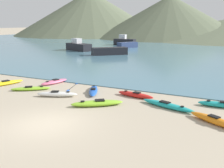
{
  "coord_description": "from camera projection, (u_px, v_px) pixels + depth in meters",
  "views": [
    {
      "loc": [
        8.36,
        -9.45,
        4.9
      ],
      "look_at": [
        -0.03,
        7.32,
        0.5
      ],
      "focal_mm": 42.0,
      "sensor_mm": 36.0,
      "label": 1
    }
  ],
  "objects": [
    {
      "name": "ground_plane",
      "position": [
        47.0,
        124.0,
        12.99
      ],
      "size": [
        400.0,
        400.0,
        0.0
      ],
      "primitive_type": "plane",
      "color": "tan"
    },
    {
      "name": "bay_water",
      "position": [
        195.0,
        49.0,
        50.46
      ],
      "size": [
        160.0,
        70.0,
        0.06
      ],
      "primitive_type": "cube",
      "color": "teal",
      "rests_on": "ground_plane"
    },
    {
      "name": "far_hill_left",
      "position": [
        90.0,
        13.0,
        105.52
      ],
      "size": [
        60.12,
        60.12,
        17.36
      ],
      "primitive_type": "cone",
      "color": "#5B664C",
      "rests_on": "ground_plane"
    },
    {
      "name": "far_hill_midleft",
      "position": [
        170.0,
        17.0,
        86.33
      ],
      "size": [
        49.78,
        49.78,
        13.69
      ],
      "primitive_type": "cone",
      "color": "#5B664C",
      "rests_on": "ground_plane"
    },
    {
      "name": "kayak_on_sand_0",
      "position": [
        167.0,
        105.0,
        15.45
      ],
      "size": [
        3.55,
        1.67,
        0.34
      ],
      "color": "teal",
      "rests_on": "ground_plane"
    },
    {
      "name": "kayak_on_sand_1",
      "position": [
        97.0,
        103.0,
        15.8
      ],
      "size": [
        2.99,
        2.52,
        0.38
      ],
      "color": "#8CCC2D",
      "rests_on": "ground_plane"
    },
    {
      "name": "kayak_on_sand_2",
      "position": [
        54.0,
        82.0,
        21.59
      ],
      "size": [
        1.25,
        2.7,
        0.35
      ],
      "color": "#E5668C",
      "rests_on": "ground_plane"
    },
    {
      "name": "kayak_on_sand_3",
      "position": [
        57.0,
        94.0,
        17.78
      ],
      "size": [
        2.77,
        1.67,
        0.39
      ],
      "color": "white",
      "rests_on": "ground_plane"
    },
    {
      "name": "kayak_on_sand_4",
      "position": [
        4.0,
        83.0,
        21.0
      ],
      "size": [
        1.63,
        3.32,
        0.37
      ],
      "color": "yellow",
      "rests_on": "ground_plane"
    },
    {
      "name": "kayak_on_sand_5",
      "position": [
        93.0,
        90.0,
        18.84
      ],
      "size": [
        1.9,
        2.9,
        0.33
      ],
      "color": "blue",
      "rests_on": "ground_plane"
    },
    {
      "name": "kayak_on_sand_6",
      "position": [
        135.0,
        95.0,
        17.68
      ],
      "size": [
        2.76,
        1.03,
        0.36
      ],
      "color": "red",
      "rests_on": "ground_plane"
    },
    {
      "name": "kayak_on_sand_7",
      "position": [
        217.0,
        121.0,
        12.9
      ],
      "size": [
        3.0,
        2.05,
        0.4
      ],
      "color": "orange",
      "rests_on": "ground_plane"
    },
    {
      "name": "kayak_on_sand_8",
      "position": [
        222.0,
        105.0,
        15.54
      ],
      "size": [
        2.73,
        0.91,
        0.37
      ],
      "color": "teal",
      "rests_on": "ground_plane"
    },
    {
      "name": "kayak_on_sand_9",
      "position": [
        31.0,
        88.0,
        19.48
      ],
      "size": [
        2.72,
        2.26,
        0.3
      ],
      "color": "#8CCC2D",
      "rests_on": "ground_plane"
    },
    {
      "name": "moored_boat_1",
      "position": [
        124.0,
        41.0,
        58.01
      ],
      "size": [
        4.78,
        1.74,
        2.3
      ],
      "color": "black",
      "rests_on": "bay_water"
    },
    {
      "name": "moored_boat_2",
      "position": [
        78.0,
        46.0,
        46.79
      ],
      "size": [
        5.78,
        3.76,
        2.11
      ],
      "color": "black",
      "rests_on": "bay_water"
    },
    {
      "name": "moored_boat_3",
      "position": [
        127.0,
        45.0,
        52.04
      ],
      "size": [
        3.31,
        4.39,
        1.07
      ],
      "color": "navy",
      "rests_on": "bay_water"
    },
    {
      "name": "moored_boat_4",
      "position": [
        109.0,
        51.0,
        40.41
      ],
      "size": [
        5.01,
        4.99,
        1.13
      ],
      "color": "black",
      "rests_on": "bay_water"
    },
    {
      "name": "loose_paddle",
      "position": [
        73.0,
        87.0,
        20.45
      ],
      "size": [
        1.02,
        2.7,
        0.03
      ],
      "color": "black",
      "rests_on": "ground_plane"
    }
  ]
}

